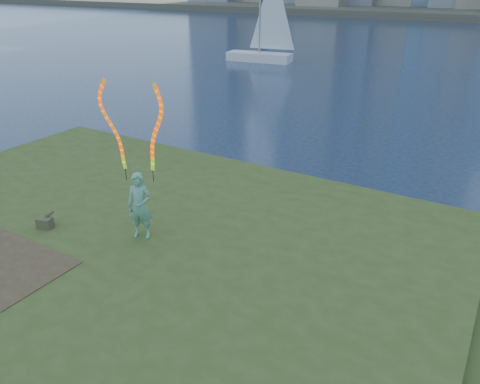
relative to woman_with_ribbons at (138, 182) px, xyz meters
The scene contains 5 objects.
ground 2.23m from the woman_with_ribbons, 27.62° to the left, with size 320.00×320.00×0.00m, color #192640.
grassy_knoll 2.87m from the woman_with_ribbons, 83.49° to the right, with size 20.00×18.00×0.80m.
woman_with_ribbons is the anchor object (origin of this frame).
canvas_bag 2.84m from the woman_with_ribbons, 158.29° to the right, with size 0.42×0.47×0.35m.
sailboat 30.48m from the woman_with_ribbons, 112.93° to the left, with size 5.75×2.41×8.63m.
Camera 1 is at (6.78, -7.34, 6.48)m, focal length 35.00 mm.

